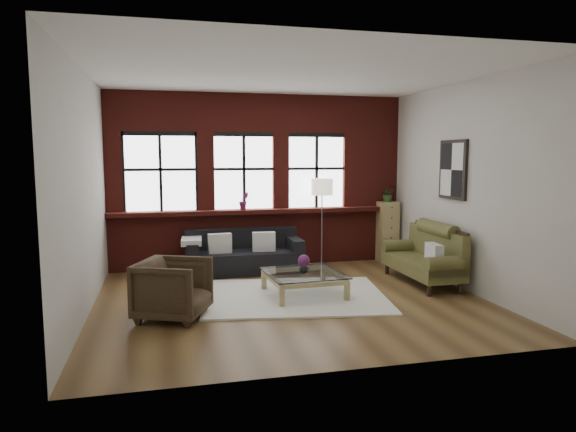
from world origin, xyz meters
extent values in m
plane|color=brown|center=(0.00, 0.00, 0.00)|extent=(5.50, 5.50, 0.00)
plane|color=white|center=(0.00, 0.00, 3.20)|extent=(5.50, 5.50, 0.00)
plane|color=beige|center=(0.00, 2.50, 1.60)|extent=(5.50, 0.00, 5.50)
plane|color=beige|center=(0.00, -2.50, 1.60)|extent=(5.50, 0.00, 5.50)
plane|color=beige|center=(-2.75, 0.00, 1.60)|extent=(0.00, 5.00, 5.00)
plane|color=beige|center=(2.75, 0.00, 1.60)|extent=(0.00, 5.00, 5.00)
cube|color=maroon|center=(0.00, 2.35, 1.04)|extent=(5.50, 0.30, 0.08)
cube|color=white|center=(0.09, 0.13, 0.01)|extent=(2.90, 2.43, 0.03)
cube|color=silver|center=(-0.83, 1.80, 0.56)|extent=(0.41, 0.17, 0.34)
cube|color=silver|center=(-0.05, 1.80, 0.56)|extent=(0.41, 0.17, 0.34)
cube|color=silver|center=(2.22, -0.08, 0.58)|extent=(0.17, 0.39, 0.34)
imported|color=#34281A|center=(-1.66, -0.47, 0.38)|extent=(1.10, 1.08, 0.77)
imported|color=#B2B2B2|center=(0.23, 0.16, 0.43)|extent=(0.15, 0.15, 0.15)
sphere|color=#69245C|center=(0.23, 0.16, 0.54)|extent=(0.18, 0.18, 0.18)
cube|color=tan|center=(2.50, 2.24, 0.59)|extent=(0.36, 0.36, 1.17)
imported|color=#2D5923|center=(2.50, 2.24, 1.33)|extent=(0.33, 0.30, 0.32)
imported|color=#69245C|center=(-0.32, 2.32, 1.24)|extent=(0.19, 0.16, 0.33)
camera|label=1|loc=(-1.73, -7.01, 2.08)|focal=32.00mm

